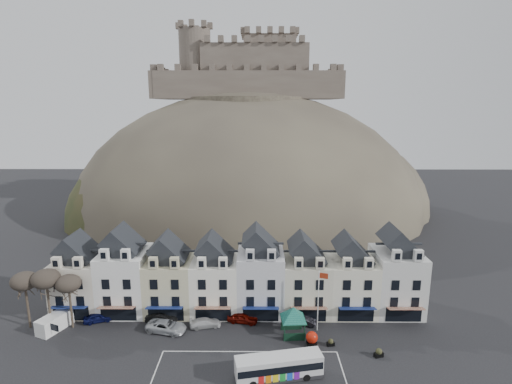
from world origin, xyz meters
TOP-DOWN VIEW (x-y plane):
  - ground at (0.00, 0.00)m, footprint 300.00×300.00m
  - coach_bay_markings at (2.00, 1.25)m, footprint 22.00×7.50m
  - townhouse_terrace at (0.15, 15.97)m, footprint 54.40×9.35m
  - castle_hill at (1.25, 68.95)m, footprint 100.00×76.00m
  - castle at (0.51, 75.93)m, footprint 50.20×22.20m
  - tree_left_far at (-29.00, 10.50)m, footprint 3.61×3.61m
  - tree_left_mid at (-26.00, 10.50)m, footprint 3.78×3.78m
  - tree_left_near at (-23.00, 10.50)m, footprint 3.43×3.43m
  - bus at (5.40, 0.07)m, footprint 10.22×4.16m
  - bus_shelter at (7.75, 8.76)m, footprint 6.49×6.49m
  - red_buoy at (10.00, 6.43)m, footprint 1.54×1.54m
  - flagpole at (11.32, 9.96)m, footprint 1.21×0.51m
  - white_van at (-25.19, 9.90)m, footprint 3.73×5.19m
  - planter_west at (12.45, 6.34)m, footprint 1.04×0.68m
  - planter_east at (18.00, 4.07)m, footprint 1.26×0.91m
  - car_navy at (-20.00, 12.00)m, footprint 4.28×2.90m
  - car_black at (-10.80, 11.86)m, footprint 4.59×1.90m
  - car_silver at (-9.60, 9.50)m, footprint 5.91×3.74m
  - car_white at (-4.40, 10.72)m, footprint 4.63×2.67m
  - car_maroon at (0.80, 12.00)m, footprint 4.67×2.64m
  - car_charcoal at (9.47, 11.59)m, footprint 4.04×2.77m

SIDE VIEW (x-z plane):
  - ground at x=0.00m, z-range 0.00..0.00m
  - coach_bay_markings at x=2.00m, z-range -0.01..0.01m
  - castle_hill at x=1.25m, z-range -33.89..34.11m
  - planter_west at x=12.45m, z-range -0.02..0.95m
  - planter_east at x=18.00m, z-range -0.02..1.12m
  - car_charcoal at x=9.47m, z-range 0.00..1.26m
  - car_white at x=-4.40m, z-range 0.00..1.26m
  - car_navy at x=-20.00m, z-range 0.00..1.35m
  - car_black at x=-10.80m, z-range 0.00..1.48m
  - car_maroon at x=0.80m, z-range 0.00..1.50m
  - car_silver at x=-9.60m, z-range 0.00..1.54m
  - red_buoy at x=10.00m, z-range 0.02..1.93m
  - white_van at x=-25.19m, z-range 0.00..2.17m
  - bus at x=5.40m, z-range 0.15..2.96m
  - bus_shelter at x=7.75m, z-range 1.14..5.27m
  - flagpole at x=11.32m, z-range 0.63..9.49m
  - townhouse_terrace at x=0.15m, z-range -0.60..11.20m
  - tree_left_near at x=-23.00m, z-range 2.64..10.47m
  - tree_left_far at x=-29.00m, z-range 2.78..11.02m
  - tree_left_mid at x=-26.00m, z-range 2.92..11.56m
  - castle at x=0.51m, z-range 29.19..51.19m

